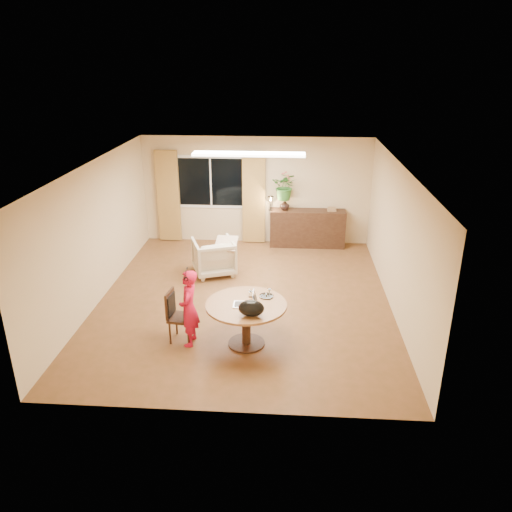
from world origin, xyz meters
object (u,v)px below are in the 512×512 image
at_px(dining_table, 246,313).
at_px(child, 189,308).
at_px(dining_chair, 181,316).
at_px(armchair, 214,257).
at_px(sideboard, 307,228).

height_order(dining_table, child, child).
relative_size(dining_chair, child, 0.68).
bearing_deg(armchair, dining_table, 88.15).
height_order(dining_chair, armchair, dining_chair).
relative_size(child, sideboard, 0.71).
bearing_deg(sideboard, armchair, -138.17).
bearing_deg(sideboard, child, -113.40).
relative_size(dining_table, sideboard, 0.72).
xyz_separation_m(child, sideboard, (2.00, 4.62, -0.19)).
bearing_deg(dining_table, armchair, 108.70).
bearing_deg(dining_table, child, -177.93).
bearing_deg(dining_chair, armchair, 94.57).
bearing_deg(child, sideboard, 156.58).
bearing_deg(armchair, child, 70.06).
bearing_deg(child, dining_table, 92.05).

